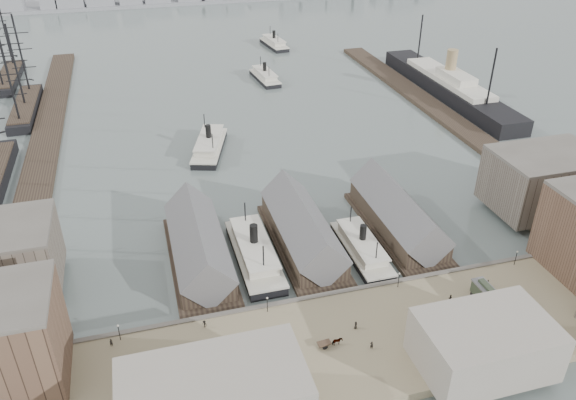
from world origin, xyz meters
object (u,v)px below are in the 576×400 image
object	(u,v)px
ferry_docked_west	(254,252)
horse_cart_right	(460,323)
ocean_steamer	(448,85)
horse_cart_left	(209,364)
tram	(491,301)
horse_cart_center	(334,342)

from	to	relation	value
ferry_docked_west	horse_cart_right	xyz separation A→B (m)	(34.55, -36.00, 0.28)
ocean_steamer	horse_cart_left	distance (m)	174.43
horse_cart_left	ferry_docked_west	bearing A→B (deg)	2.98
ferry_docked_west	tram	world-z (taller)	ferry_docked_west
ferry_docked_west	horse_cart_center	xyz separation A→B (m)	(8.08, -34.02, 0.32)
ocean_steamer	horse_cart_left	xyz separation A→B (m)	(-121.12, -125.51, -1.32)
ocean_steamer	horse_cart_left	size ratio (longest dim) A/B	20.39
tram	horse_cart_right	xyz separation A→B (m)	(-8.99, -3.16, -1.26)
horse_cart_left	horse_cart_center	xyz separation A→B (m)	(24.20, -1.06, 0.05)
horse_cart_center	tram	bearing A→B (deg)	-92.31
ferry_docked_west	ocean_steamer	size ratio (longest dim) A/B	0.32
ocean_steamer	tram	distance (m)	139.64
tram	horse_cart_left	distance (m)	59.68
ocean_steamer	horse_cart_center	distance (m)	159.42
ocean_steamer	horse_cart_center	world-z (taller)	ocean_steamer
ferry_docked_west	horse_cart_left	bearing A→B (deg)	-116.06
horse_cart_center	horse_cart_left	bearing A→B (deg)	83.28
ocean_steamer	tram	xyz separation A→B (m)	(-61.46, -125.39, -0.06)
horse_cart_left	horse_cart_right	distance (m)	50.76
horse_cart_left	horse_cart_right	size ratio (longest dim) A/B	0.99
tram	horse_cart_right	bearing A→B (deg)	-162.13
horse_cart_center	horse_cart_right	size ratio (longest dim) A/B	1.05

